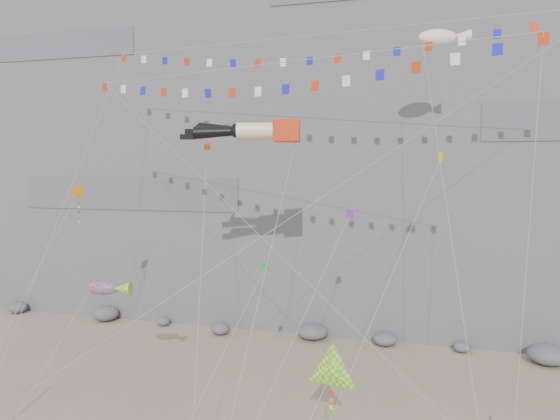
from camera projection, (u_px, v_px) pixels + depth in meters
cliff at (344, 69)px, 58.46m from camera, size 80.00×28.00×50.00m
talus_boulders at (313, 332)px, 46.08m from camera, size 60.00×3.00×1.20m
legs_kite at (254, 131)px, 33.26m from camera, size 7.43×14.02×20.98m
flag_banner_upper at (323, 34)px, 36.10m from camera, size 33.82×14.83×31.56m
flag_banner_lower at (272, 64)px, 30.47m from camera, size 26.51×7.90×24.17m
harlequin_kite at (78, 193)px, 36.43m from camera, size 2.94×9.71×15.70m
fish_windsock at (103, 288)px, 32.20m from camera, size 5.53×4.44×9.05m
delta_kite at (331, 372)px, 24.18m from camera, size 3.59×3.53×7.34m
blimp_windsock at (438, 38)px, 35.59m from camera, size 4.63×14.04×26.47m
small_kite_a at (207, 150)px, 36.38m from camera, size 5.67×14.65×21.79m
small_kite_b at (349, 217)px, 32.89m from camera, size 4.63×11.14×16.14m
small_kite_c at (264, 271)px, 31.20m from camera, size 2.74×10.90×13.72m
small_kite_d at (440, 161)px, 33.02m from camera, size 6.62×14.61×21.39m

